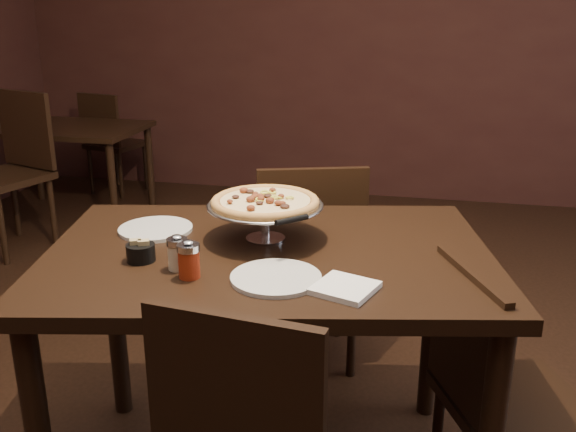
# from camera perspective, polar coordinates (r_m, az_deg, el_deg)

# --- Properties ---
(room) EXTENTS (6.04, 7.04, 2.84)m
(room) POSITION_cam_1_polar(r_m,az_deg,el_deg) (1.76, 1.86, 13.92)
(room) COLOR black
(room) RESTS_ON ground
(dining_table) EXTENTS (1.49, 1.14, 0.83)m
(dining_table) POSITION_cam_1_polar(r_m,az_deg,el_deg) (1.98, -1.74, -5.97)
(dining_table) COLOR black
(dining_table) RESTS_ON ground
(background_table) EXTENTS (1.09, 0.73, 0.68)m
(background_table) POSITION_cam_1_polar(r_m,az_deg,el_deg) (5.02, -18.95, 6.57)
(background_table) COLOR black
(background_table) RESTS_ON ground
(pizza_stand) EXTENTS (0.36, 0.36, 0.15)m
(pizza_stand) POSITION_cam_1_polar(r_m,az_deg,el_deg) (1.98, -2.04, 1.21)
(pizza_stand) COLOR silver
(pizza_stand) RESTS_ON dining_table
(parmesan_shaker) EXTENTS (0.06, 0.06, 0.10)m
(parmesan_shaker) POSITION_cam_1_polar(r_m,az_deg,el_deg) (1.81, -9.79, -3.25)
(parmesan_shaker) COLOR beige
(parmesan_shaker) RESTS_ON dining_table
(pepper_flake_shaker) EXTENTS (0.06, 0.06, 0.11)m
(pepper_flake_shaker) POSITION_cam_1_polar(r_m,az_deg,el_deg) (1.75, -8.80, -3.87)
(pepper_flake_shaker) COLOR maroon
(pepper_flake_shaker) RESTS_ON dining_table
(packet_caddy) EXTENTS (0.08, 0.08, 0.06)m
(packet_caddy) POSITION_cam_1_polar(r_m,az_deg,el_deg) (1.89, -12.97, -3.13)
(packet_caddy) COLOR black
(packet_caddy) RESTS_ON dining_table
(napkin_stack) EXTENTS (0.19, 0.19, 0.02)m
(napkin_stack) POSITION_cam_1_polar(r_m,az_deg,el_deg) (1.67, 5.08, -6.39)
(napkin_stack) COLOR white
(napkin_stack) RESTS_ON dining_table
(plate_left) EXTENTS (0.24, 0.24, 0.01)m
(plate_left) POSITION_cam_1_polar(r_m,az_deg,el_deg) (2.14, -11.69, -1.14)
(plate_left) COLOR silver
(plate_left) RESTS_ON dining_table
(plate_near) EXTENTS (0.25, 0.25, 0.01)m
(plate_near) POSITION_cam_1_polar(r_m,az_deg,el_deg) (1.73, -1.09, -5.51)
(plate_near) COLOR silver
(plate_near) RESTS_ON dining_table
(serving_spatula) EXTENTS (0.15, 0.15, 0.02)m
(serving_spatula) POSITION_cam_1_polar(r_m,az_deg,el_deg) (1.83, 0.33, -0.40)
(serving_spatula) COLOR silver
(serving_spatula) RESTS_ON pizza_stand
(chair_far) EXTENTS (0.55, 0.55, 0.94)m
(chair_far) POSITION_cam_1_polar(r_m,az_deg,el_deg) (2.72, 1.81, -3.81)
(chair_far) COLOR black
(chair_far) RESTS_ON ground
(chair_side) EXTENTS (0.52, 0.52, 0.85)m
(chair_side) POSITION_cam_1_polar(r_m,az_deg,el_deg) (2.04, 18.01, -14.47)
(chair_side) COLOR black
(chair_side) RESTS_ON ground
(bg_chair_far) EXTENTS (0.48, 0.48, 0.85)m
(bg_chair_far) POSITION_cam_1_polar(r_m,az_deg,el_deg) (5.54, -15.52, 6.60)
(bg_chair_far) COLOR black
(bg_chair_far) RESTS_ON ground
(bg_chair_near) EXTENTS (0.59, 0.59, 1.01)m
(bg_chair_near) POSITION_cam_1_polar(r_m,az_deg,el_deg) (4.49, -23.27, 4.20)
(bg_chair_near) COLOR black
(bg_chair_near) RESTS_ON ground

